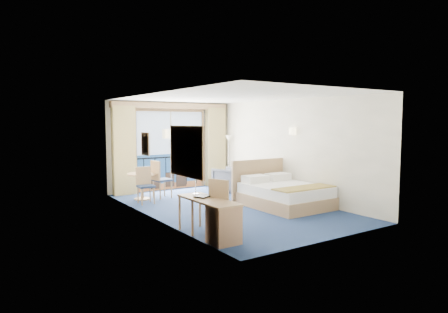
% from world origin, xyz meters
% --- Properties ---
extents(floor, '(6.50, 6.50, 0.00)m').
position_xyz_m(floor, '(0.00, 0.00, 0.00)').
color(floor, navy).
rests_on(floor, ground).
extents(room_walls, '(4.04, 6.54, 2.72)m').
position_xyz_m(room_walls, '(0.00, 0.00, 1.78)').
color(room_walls, white).
rests_on(room_walls, ground).
extents(balcony_door, '(2.36, 0.03, 2.52)m').
position_xyz_m(balcony_door, '(-0.01, 3.22, 1.14)').
color(balcony_door, navy).
rests_on(balcony_door, room_walls).
extents(curtain_left, '(0.65, 0.22, 2.55)m').
position_xyz_m(curtain_left, '(-1.55, 3.07, 1.28)').
color(curtain_left, tan).
rests_on(curtain_left, room_walls).
extents(curtain_right, '(0.65, 0.22, 2.55)m').
position_xyz_m(curtain_right, '(1.55, 3.07, 1.28)').
color(curtain_right, tan).
rests_on(curtain_right, room_walls).
extents(pelmet, '(3.80, 0.25, 0.18)m').
position_xyz_m(pelmet, '(0.00, 3.10, 2.58)').
color(pelmet, '#9F8756').
rests_on(pelmet, room_walls).
extents(mirror, '(0.05, 1.25, 0.95)m').
position_xyz_m(mirror, '(-1.97, -1.50, 1.55)').
color(mirror, '#9F8756').
rests_on(mirror, room_walls).
extents(wall_print, '(0.04, 0.42, 0.52)m').
position_xyz_m(wall_print, '(-1.97, 0.45, 1.60)').
color(wall_print, '#9F8756').
rests_on(wall_print, room_walls).
extents(sconce_left, '(0.18, 0.18, 0.18)m').
position_xyz_m(sconce_left, '(-1.94, -0.60, 1.85)').
color(sconce_left, beige).
rests_on(sconce_left, room_walls).
extents(sconce_right, '(0.18, 0.18, 0.18)m').
position_xyz_m(sconce_right, '(1.94, -0.15, 1.85)').
color(sconce_right, beige).
rests_on(sconce_right, room_walls).
extents(bed, '(1.75, 2.08, 1.10)m').
position_xyz_m(bed, '(1.18, -0.65, 0.31)').
color(bed, '#9F8756').
rests_on(bed, ground).
extents(nightstand, '(0.37, 0.36, 0.49)m').
position_xyz_m(nightstand, '(1.79, 0.56, 0.24)').
color(nightstand, '#9E7153').
rests_on(nightstand, ground).
extents(phone, '(0.23, 0.21, 0.09)m').
position_xyz_m(phone, '(1.82, 0.56, 0.53)').
color(phone, silver).
rests_on(phone, nightstand).
extents(armchair, '(0.99, 1.00, 0.72)m').
position_xyz_m(armchair, '(1.28, 1.88, 0.36)').
color(armchair, '#40454D').
rests_on(armchair, ground).
extents(floor_lamp, '(0.23, 0.23, 1.65)m').
position_xyz_m(floor_lamp, '(1.83, 2.72, 1.25)').
color(floor_lamp, silver).
rests_on(floor_lamp, ground).
extents(desk, '(0.51, 1.48, 0.70)m').
position_xyz_m(desk, '(-1.73, -2.27, 0.39)').
color(desk, '#9F8756').
rests_on(desk, ground).
extents(desk_chair, '(0.58, 0.58, 1.04)m').
position_xyz_m(desk_chair, '(-1.41, -1.85, 0.59)').
color(desk_chair, '#1D2A44').
rests_on(desk_chair, ground).
extents(folder, '(0.38, 0.34, 0.03)m').
position_xyz_m(folder, '(-1.71, -1.65, 0.71)').
color(folder, black).
rests_on(folder, desk).
extents(desk_lamp, '(0.11, 0.11, 0.41)m').
position_xyz_m(desk_lamp, '(-1.74, -1.43, 1.00)').
color(desk_lamp, silver).
rests_on(desk_lamp, desk).
extents(round_table, '(0.79, 0.79, 0.71)m').
position_xyz_m(round_table, '(-1.40, 2.13, 0.54)').
color(round_table, '#9F8756').
rests_on(round_table, ground).
extents(table_chair_a, '(0.51, 0.50, 1.04)m').
position_xyz_m(table_chair_a, '(-0.94, 2.02, 0.58)').
color(table_chair_a, '#1D2A44').
rests_on(table_chair_a, ground).
extents(table_chair_b, '(0.43, 0.44, 0.93)m').
position_xyz_m(table_chair_b, '(-1.52, 1.62, 0.53)').
color(table_chair_b, '#1D2A44').
rests_on(table_chair_b, ground).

